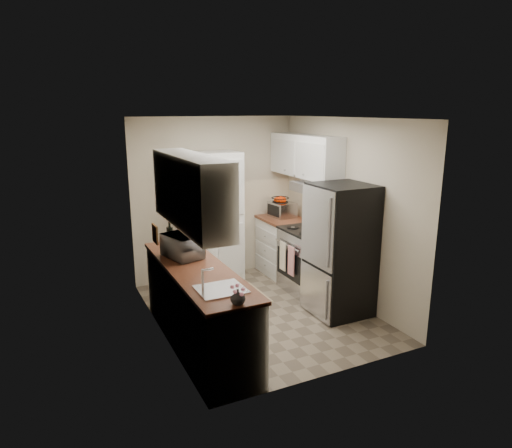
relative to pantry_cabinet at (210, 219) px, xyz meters
name	(u,v)px	position (x,y,z in m)	size (l,w,h in m)	color
ground	(260,312)	(0.20, -1.32, -1.00)	(3.20, 3.20, 0.00)	#7A6B56
room_shell	(260,191)	(0.18, -1.32, 0.63)	(2.64, 3.24, 2.52)	beige
pantry_cabinet	(210,219)	(0.00, 0.00, 0.00)	(0.90, 0.55, 2.00)	white
base_cabinet_left	(198,308)	(-0.79, -1.75, -0.56)	(0.60, 2.30, 0.88)	white
countertop_left	(197,269)	(-0.79, -1.75, -0.10)	(0.63, 2.33, 0.04)	brown
base_cabinet_right	(283,247)	(1.19, -0.12, -0.56)	(0.60, 0.80, 0.88)	white
countertop_right	(283,219)	(1.19, -0.12, -0.10)	(0.63, 0.83, 0.04)	brown
electric_range	(309,259)	(1.17, -0.93, -0.52)	(0.71, 0.78, 1.13)	#B7B7BC
refrigerator	(340,250)	(1.14, -1.73, -0.15)	(0.70, 0.72, 1.70)	#B7B7BC
microwave	(183,246)	(-0.82, -1.34, 0.05)	(0.49, 0.33, 0.27)	silver
wine_bottle	(170,235)	(-0.85, -0.88, 0.08)	(0.08, 0.08, 0.32)	black
flower_vase	(238,297)	(-0.77, -2.83, -0.01)	(0.14, 0.14, 0.14)	white
cutting_board	(185,230)	(-0.61, -0.74, 0.08)	(0.02, 0.26, 0.33)	#41924C
toaster_oven	(282,209)	(1.22, -0.02, 0.04)	(0.32, 0.41, 0.24)	#A9AAAE
fruit_basket	(280,199)	(1.20, 0.00, 0.22)	(0.28, 0.28, 0.12)	#FF3603
kitchen_mat	(246,295)	(0.27, -0.70, -0.99)	(0.49, 0.79, 0.01)	tan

